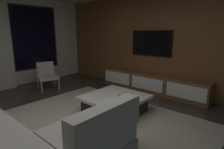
# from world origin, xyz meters

# --- Properties ---
(floor) EXTENTS (9.20, 9.20, 0.00)m
(floor) POSITION_xyz_m (0.00, 0.00, 0.00)
(floor) COLOR #332B26
(media_wall) EXTENTS (0.12, 7.80, 2.70)m
(media_wall) POSITION_xyz_m (3.06, 0.00, 1.35)
(media_wall) COLOR brown
(media_wall) RESTS_ON floor
(area_rug) EXTENTS (3.20, 3.80, 0.01)m
(area_rug) POSITION_xyz_m (0.35, -0.10, 0.01)
(area_rug) COLOR #ADA391
(area_rug) RESTS_ON floor
(sectional_couch) EXTENTS (1.98, 2.50, 0.82)m
(sectional_couch) POSITION_xyz_m (-0.93, -0.06, 0.29)
(sectional_couch) COLOR gray
(sectional_couch) RESTS_ON floor
(coffee_table) EXTENTS (1.16, 1.16, 0.36)m
(coffee_table) POSITION_xyz_m (1.10, -0.01, 0.19)
(coffee_table) COLOR #301F11
(coffee_table) RESTS_ON floor
(book_stack_on_coffee_table) EXTENTS (0.30, 0.18, 0.07)m
(book_stack_on_coffee_table) POSITION_xyz_m (1.25, -0.16, 0.39)
(book_stack_on_coffee_table) COLOR #5C5C57
(book_stack_on_coffee_table) RESTS_ON coffee_table
(accent_chair_near_window) EXTENTS (0.68, 0.69, 0.78)m
(accent_chair_near_window) POSITION_xyz_m (1.05, 2.58, 0.43)
(accent_chair_near_window) COLOR #B2ADA0
(accent_chair_near_window) RESTS_ON floor
(media_console) EXTENTS (0.46, 3.10, 0.52)m
(media_console) POSITION_xyz_m (2.77, 0.05, 0.25)
(media_console) COLOR brown
(media_console) RESTS_ON floor
(mounted_tv) EXTENTS (0.05, 1.21, 0.70)m
(mounted_tv) POSITION_xyz_m (2.95, 0.25, 1.35)
(mounted_tv) COLOR black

